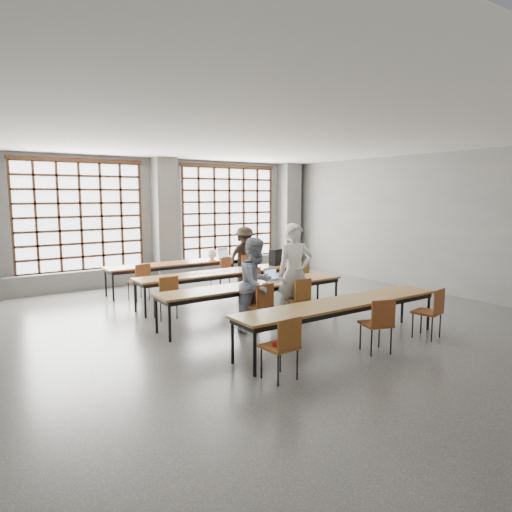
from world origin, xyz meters
The scene contains 38 objects.
floor centered at (0.00, 0.00, 0.00)m, with size 11.00×11.00×0.00m, color #4A4A47.
ceiling centered at (0.00, 0.00, 3.50)m, with size 11.00×11.00×0.00m, color silver.
wall_back centered at (0.00, 5.50, 1.75)m, with size 10.00×10.00×0.00m, color slate.
wall_right centered at (5.00, 0.00, 1.75)m, with size 11.00×11.00×0.00m, color slate.
column_mid centered at (0.00, 5.22, 1.75)m, with size 0.60×0.55×3.50m, color #5C5C59.
column_right centered at (4.50, 5.22, 1.75)m, with size 0.60×0.55×3.50m, color #5C5C59.
window_left centered at (-2.25, 5.42, 1.90)m, with size 3.32×0.12×3.00m.
window_right centered at (2.25, 5.42, 1.90)m, with size 3.32×0.12×3.00m.
sill_ledge centered at (0.00, 5.30, 0.25)m, with size 9.80×0.35×0.50m, color #5C5C59.
desk_row_a centered at (-0.13, 3.81, 0.66)m, with size 4.00×0.70×0.73m.
desk_row_b centered at (-0.06, 1.96, 0.66)m, with size 4.00×0.70×0.73m.
desk_row_c centered at (-0.27, 0.28, 0.66)m, with size 4.00×0.70×0.73m.
desk_row_d centered at (0.08, -1.75, 0.66)m, with size 4.00×0.70×0.73m.
chair_back_left centered at (-1.52, 3.18, 0.54)m, with size 0.50×0.51×0.88m.
chair_back_mid centered at (0.69, 3.19, 0.54)m, with size 0.53×0.53×0.88m.
chair_back_right centered at (1.45, 3.18, 0.54)m, with size 0.49×0.49×0.88m.
chair_mid_left centered at (-1.66, 1.33, 0.54)m, with size 0.42×0.43×0.88m.
chair_mid_centre centered at (0.33, 1.33, 0.54)m, with size 0.48×0.49×0.88m.
chair_mid_right centered at (1.76, 1.33, 0.54)m, with size 0.48×0.49×0.88m.
chair_front_left centered at (-0.56, -0.35, 0.54)m, with size 0.46×0.46×0.88m.
chair_front_right centered at (0.34, -0.35, 0.54)m, with size 0.43×0.43×0.88m.
chair_near_left centered at (-1.61, -2.38, 0.54)m, with size 0.45×0.45×0.88m.
chair_near_mid centered at (0.26, -2.37, 0.54)m, with size 0.53×0.53×0.88m.
chair_near_right centered at (1.60, -2.38, 0.54)m, with size 0.50×0.50×0.88m.
student_male centered at (0.33, -0.22, 0.96)m, with size 0.70×0.46×1.92m, color silver.
student_female centered at (-0.57, -0.22, 0.85)m, with size 0.83×0.64×1.70m, color #1A224E.
student_back centered at (1.47, 3.31, 0.81)m, with size 1.04×0.60×1.61m, color black.
laptop_front centered at (0.27, 0.39, 0.79)m, with size 0.41×0.37×0.26m.
laptop_back centered at (1.20, 3.92, 0.79)m, with size 0.42×0.38×0.26m.
mouse centered at (0.68, 0.26, 0.75)m, with size 0.10×0.06×0.04m, color white.
green_box centered at (-0.32, 0.36, 0.78)m, with size 0.25×0.09×0.09m, color #2B8537.
phone centered at (-0.09, 0.18, 0.74)m, with size 0.13×0.06×0.01m, color black.
paper_sheet_a centered at (-0.66, 2.01, 0.73)m, with size 0.30×0.21×0.00m, color silver.
paper_sheet_b centered at (-0.36, 1.91, 0.73)m, with size 0.30×0.21×0.00m, color white.
paper_sheet_c centered at (0.04, 1.96, 0.73)m, with size 0.30×0.21×0.00m, color white.
backpack centered at (1.54, 2.01, 0.93)m, with size 0.32×0.20×0.40m, color black.
plastic_bag centered at (0.77, 3.86, 0.87)m, with size 0.26×0.21×0.29m, color white.
red_pouch centered at (-1.62, -2.30, 0.50)m, with size 0.20×0.08×0.06m, color maroon.
Camera 1 is at (-5.18, -6.96, 2.45)m, focal length 32.00 mm.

